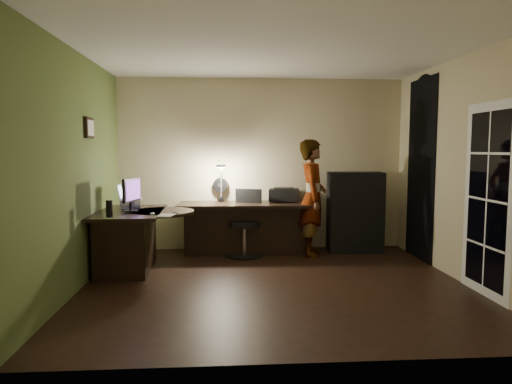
{
  "coord_description": "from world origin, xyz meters",
  "views": [
    {
      "loc": [
        -0.58,
        -5.24,
        1.6
      ],
      "look_at": [
        -0.15,
        1.05,
        1.0
      ],
      "focal_mm": 32.0,
      "sensor_mm": 36.0,
      "label": 1
    }
  ],
  "objects": [
    {
      "name": "laptop_stand",
      "position": [
        -1.85,
        0.97,
        0.86
      ],
      "size": [
        0.28,
        0.25,
        0.11
      ],
      "primitive_type": "cube",
      "rotation": [
        0.0,
        0.0,
        0.13
      ],
      "color": "silver",
      "rests_on": "desk_left"
    },
    {
      "name": "green_wall_overlay",
      "position": [
        -2.24,
        0.0,
        1.35
      ],
      "size": [
        0.0,
        4.0,
        2.7
      ],
      "primitive_type": "cube",
      "color": "#4D602D",
      "rests_on": "floor"
    },
    {
      "name": "wall_front",
      "position": [
        0.0,
        -2.0,
        1.35
      ],
      "size": [
        4.5,
        0.01,
        2.7
      ],
      "primitive_type": "cube",
      "color": "#C4B78B",
      "rests_on": "floor"
    },
    {
      "name": "person",
      "position": [
        0.73,
        1.46,
        0.87
      ],
      "size": [
        0.52,
        0.68,
        1.74
      ],
      "primitive_type": "imported",
      "rotation": [
        0.0,
        0.0,
        1.39
      ],
      "color": "#D8A88C",
      "rests_on": "floor"
    },
    {
      "name": "pen",
      "position": [
        -1.19,
        0.39,
        0.81
      ],
      "size": [
        0.08,
        0.11,
        0.01
      ],
      "primitive_type": "cube",
      "rotation": [
        0.0,
        0.0,
        0.62
      ],
      "color": "black",
      "rests_on": "desk_left"
    },
    {
      "name": "desk_lamp",
      "position": [
        -0.64,
        1.83,
        1.09
      ],
      "size": [
        0.24,
        0.31,
        0.6
      ],
      "primitive_type": "cube",
      "rotation": [
        0.0,
        0.0,
        -0.39
      ],
      "color": "black",
      "rests_on": "desk_right"
    },
    {
      "name": "phone",
      "position": [
        -1.9,
        0.83,
        0.81
      ],
      "size": [
        0.09,
        0.14,
        0.01
      ],
      "primitive_type": "cube",
      "rotation": [
        0.0,
        0.0,
        0.22
      ],
      "color": "black",
      "rests_on": "desk_left"
    },
    {
      "name": "desk_right",
      "position": [
        -0.25,
        1.63,
        0.39
      ],
      "size": [
        2.1,
        0.8,
        0.78
      ],
      "primitive_type": "cube",
      "rotation": [
        0.0,
        0.0,
        -0.04
      ],
      "color": "black",
      "rests_on": "floor"
    },
    {
      "name": "laptop",
      "position": [
        -1.85,
        0.97,
        1.02
      ],
      "size": [
        0.31,
        0.3,
        0.2
      ],
      "primitive_type": "cube",
      "rotation": [
        0.0,
        0.0,
        0.07
      ],
      "color": "silver",
      "rests_on": "laptop_stand"
    },
    {
      "name": "wall_right",
      "position": [
        2.25,
        0.0,
        1.35
      ],
      "size": [
        0.01,
        4.0,
        2.7
      ],
      "primitive_type": "cube",
      "color": "#C4B78B",
      "rests_on": "floor"
    },
    {
      "name": "desk_fan",
      "position": [
        -0.65,
        1.92,
        0.97
      ],
      "size": [
        0.25,
        0.18,
        0.35
      ],
      "primitive_type": "cube",
      "rotation": [
        0.0,
        0.0,
        -0.26
      ],
      "color": "black",
      "rests_on": "desk_right"
    },
    {
      "name": "ceiling",
      "position": [
        0.0,
        0.0,
        2.71
      ],
      "size": [
        4.5,
        4.0,
        0.01
      ],
      "primitive_type": "cube",
      "color": "silver",
      "rests_on": "floor"
    },
    {
      "name": "french_door",
      "position": [
        2.24,
        -0.55,
        1.05
      ],
      "size": [
        0.02,
        0.92,
        2.1
      ],
      "primitive_type": "cube",
      "color": "white",
      "rests_on": "floor"
    },
    {
      "name": "notepad",
      "position": [
        -1.28,
        0.19,
        0.81
      ],
      "size": [
        0.21,
        0.26,
        0.01
      ],
      "primitive_type": "cube",
      "rotation": [
        0.0,
        0.0,
        -0.2
      ],
      "color": "silver",
      "rests_on": "desk_left"
    },
    {
      "name": "framed_picture",
      "position": [
        -2.22,
        0.45,
        1.85
      ],
      "size": [
        0.04,
        0.3,
        0.25
      ],
      "primitive_type": "cube",
      "color": "black",
      "rests_on": "wall_left"
    },
    {
      "name": "office_chair",
      "position": [
        -0.3,
        1.45,
        0.5
      ],
      "size": [
        0.71,
        0.71,
        0.99
      ],
      "primitive_type": "cube",
      "rotation": [
        0.0,
        0.0,
        -0.34
      ],
      "color": "black",
      "rests_on": "floor"
    },
    {
      "name": "mouse",
      "position": [
        -1.46,
        0.27,
        0.82
      ],
      "size": [
        0.07,
        0.09,
        0.03
      ],
      "primitive_type": "ellipsoid",
      "rotation": [
        0.0,
        0.0,
        -0.27
      ],
      "color": "silver",
      "rests_on": "desk_left"
    },
    {
      "name": "cabinet",
      "position": [
        1.43,
        1.65,
        0.62
      ],
      "size": [
        0.85,
        0.46,
        1.24
      ],
      "primitive_type": "cube",
      "rotation": [
        0.0,
        0.0,
        -0.06
      ],
      "color": "black",
      "rests_on": "floor"
    },
    {
      "name": "speaker",
      "position": [
        -1.93,
        0.12,
        0.9
      ],
      "size": [
        0.09,
        0.09,
        0.2
      ],
      "primitive_type": "cylinder",
      "rotation": [
        0.0,
        0.0,
        -0.12
      ],
      "color": "black",
      "rests_on": "desk_left"
    },
    {
      "name": "floor",
      "position": [
        0.0,
        0.0,
        -0.01
      ],
      "size": [
        4.5,
        4.0,
        0.01
      ],
      "primitive_type": "cube",
      "color": "black",
      "rests_on": "ground"
    },
    {
      "name": "arched_doorway",
      "position": [
        2.24,
        1.15,
        1.3
      ],
      "size": [
        0.01,
        0.9,
        2.6
      ],
      "primitive_type": "cube",
      "color": "black",
      "rests_on": "floor"
    },
    {
      "name": "desk_left",
      "position": [
        -1.83,
        0.78,
        0.39
      ],
      "size": [
        0.87,
        1.38,
        0.79
      ],
      "primitive_type": "cube",
      "rotation": [
        0.0,
        0.0,
        0.03
      ],
      "color": "black",
      "rests_on": "floor"
    },
    {
      "name": "wall_left",
      "position": [
        -2.25,
        0.0,
        1.35
      ],
      "size": [
        0.01,
        4.0,
        2.7
      ],
      "primitive_type": "cube",
      "color": "#C4B78B",
      "rests_on": "floor"
    },
    {
      "name": "monitor",
      "position": [
        -1.78,
        0.61,
        0.96
      ],
      "size": [
        0.2,
        0.48,
        0.31
      ],
      "primitive_type": "cube",
      "rotation": [
        0.0,
        0.0,
        -0.23
      ],
      "color": "black",
      "rests_on": "desk_left"
    },
    {
      "name": "printer",
      "position": [
        0.34,
        1.8,
        0.89
      ],
      "size": [
        0.51,
        0.43,
        0.2
      ],
      "primitive_type": "cube",
      "rotation": [
        0.0,
        0.0,
        -0.17
      ],
      "color": "black",
      "rests_on": "desk_right"
    },
    {
      "name": "headphones",
      "position": [
        0.31,
        1.87,
        0.83
      ],
      "size": [
        0.17,
        0.08,
        0.08
      ],
      "primitive_type": "cube",
      "rotation": [
        0.0,
        0.0,
        0.08
      ],
      "color": "navy",
      "rests_on": "desk_right"
    },
    {
      "name": "wall_back",
      "position": [
        0.0,
        2.0,
        1.35
      ],
      "size": [
        4.5,
        0.01,
        2.7
      ],
      "primitive_type": "cube",
      "color": "#C4B78B",
      "rests_on": "floor"
    }
  ]
}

